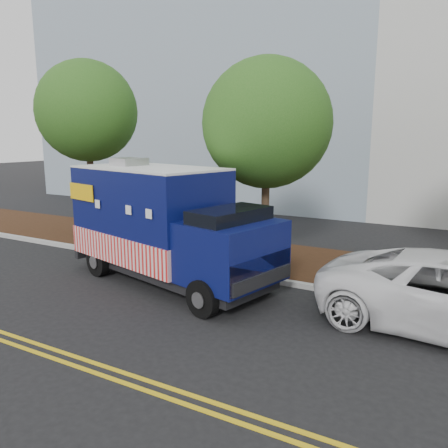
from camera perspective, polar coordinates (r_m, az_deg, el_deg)
The scene contains 9 objects.
ground at distance 12.26m, azimuth -2.61°, elevation -8.48°, with size 120.00×120.00×0.00m, color black.
curb at distance 13.38m, azimuth 0.53°, elevation -6.40°, with size 120.00×0.18×0.15m, color #9E9E99.
mulch_strip at distance 15.19m, azimuth 4.29°, elevation -4.27°, with size 120.00×4.00×0.15m, color black.
centerline_near at distance 9.08m, azimuth -18.01°, elevation -16.41°, with size 120.00×0.10×0.01m, color gold.
centerline_far at distance 8.94m, azimuth -19.23°, elevation -16.98°, with size 120.00×0.10×0.01m, color gold.
tree_a at distance 18.84m, azimuth -17.45°, elevation 13.84°, with size 4.01×4.01×7.16m.
tree_b at distance 14.16m, azimuth 5.61°, elevation 12.91°, with size 4.09×4.09×6.61m.
sign_post at distance 13.80m, azimuth -3.53°, elevation -1.04°, with size 0.06×0.06×2.40m, color #473828.
food_truck at distance 12.70m, azimuth -7.92°, elevation -0.39°, with size 7.06×3.98×3.52m.
Camera 1 is at (6.03, -9.83, 4.15)m, focal length 35.00 mm.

